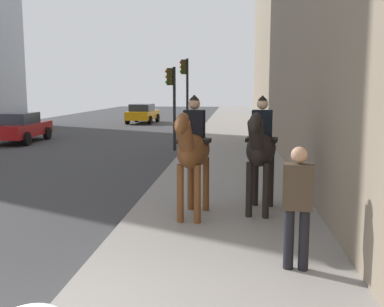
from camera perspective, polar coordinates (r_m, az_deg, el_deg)
mounted_horse_near at (r=8.51m, az=0.11°, el=0.55°), size 2.15×0.73×2.35m
mounted_horse_far at (r=8.94m, az=8.71°, el=0.73°), size 2.14×0.81×2.33m
pedestrian_greeting at (r=6.24m, az=13.25°, el=-5.75°), size 0.31×0.43×1.70m
car_near_lane at (r=33.89m, az=-6.28°, el=5.11°), size 4.11×2.03×1.44m
car_far_lane at (r=23.12m, az=-21.05°, el=3.13°), size 4.24×2.06×1.44m
traffic_light_near_curb at (r=18.77m, az=-2.55°, el=7.50°), size 0.20×0.44×3.46m
traffic_light_far_curb at (r=22.20m, az=-0.82°, el=8.52°), size 0.20×0.44×4.02m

